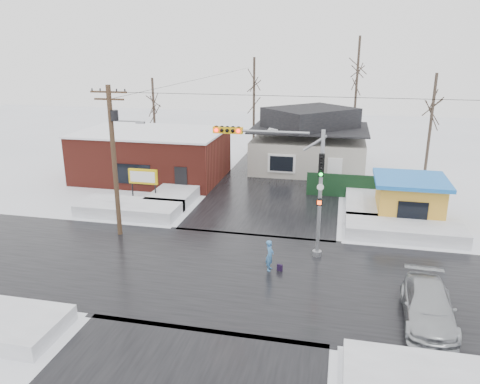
% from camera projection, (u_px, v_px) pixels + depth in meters
% --- Properties ---
extents(ground, '(120.00, 120.00, 0.00)m').
position_uv_depth(ground, '(234.00, 273.00, 23.81)').
color(ground, white).
rests_on(ground, ground).
extents(road_ns, '(10.00, 120.00, 0.02)m').
position_uv_depth(road_ns, '(234.00, 273.00, 23.81)').
color(road_ns, black).
rests_on(road_ns, ground).
extents(road_ew, '(120.00, 10.00, 0.02)m').
position_uv_depth(road_ew, '(234.00, 273.00, 23.81)').
color(road_ew, black).
rests_on(road_ew, ground).
extents(snowbank_nw, '(7.00, 3.00, 0.80)m').
position_uv_depth(snowbank_nw, '(130.00, 208.00, 32.07)').
color(snowbank_nw, white).
rests_on(snowbank_nw, ground).
extents(snowbank_ne, '(7.00, 3.00, 0.80)m').
position_uv_depth(snowbank_ne, '(404.00, 230.00, 28.35)').
color(snowbank_ne, white).
rests_on(snowbank_ne, ground).
extents(snowbank_nside_w, '(3.00, 8.00, 0.80)m').
position_uv_depth(snowbank_nside_w, '(181.00, 189.00, 36.31)').
color(snowbank_nside_w, white).
rests_on(snowbank_nside_w, ground).
extents(snowbank_nside_e, '(3.00, 8.00, 0.80)m').
position_uv_depth(snowbank_nside_e, '(367.00, 202.00, 33.42)').
color(snowbank_nside_e, white).
rests_on(snowbank_nside_e, ground).
extents(traffic_signal, '(6.05, 0.68, 7.00)m').
position_uv_depth(traffic_signal, '(291.00, 175.00, 24.71)').
color(traffic_signal, gray).
rests_on(traffic_signal, ground).
extents(utility_pole, '(3.15, 0.44, 9.00)m').
position_uv_depth(utility_pole, '(115.00, 153.00, 27.17)').
color(utility_pole, '#382619').
rests_on(utility_pole, ground).
extents(brick_building, '(12.20, 8.20, 4.12)m').
position_uv_depth(brick_building, '(152.00, 155.00, 40.36)').
color(brick_building, maroon).
rests_on(brick_building, ground).
extents(marquee_sign, '(2.20, 0.21, 2.55)m').
position_uv_depth(marquee_sign, '(143.00, 178.00, 33.93)').
color(marquee_sign, black).
rests_on(marquee_sign, ground).
extents(house, '(10.40, 8.40, 5.76)m').
position_uv_depth(house, '(309.00, 142.00, 43.10)').
color(house, '#A9A499').
rests_on(house, ground).
extents(kiosk, '(4.60, 4.60, 2.88)m').
position_uv_depth(kiosk, '(409.00, 199.00, 30.72)').
color(kiosk, gold).
rests_on(kiosk, ground).
extents(fence, '(8.00, 0.12, 1.80)m').
position_uv_depth(fence, '(360.00, 187.00, 35.24)').
color(fence, black).
rests_on(fence, ground).
extents(tree_far_left, '(3.00, 3.00, 10.00)m').
position_uv_depth(tree_far_left, '(254.00, 78.00, 46.47)').
color(tree_far_left, '#332821').
rests_on(tree_far_left, ground).
extents(tree_far_mid, '(3.00, 3.00, 12.00)m').
position_uv_depth(tree_far_mid, '(358.00, 62.00, 45.79)').
color(tree_far_mid, '#332821').
rests_on(tree_far_mid, ground).
extents(tree_far_right, '(3.00, 3.00, 9.00)m').
position_uv_depth(tree_far_right, '(434.00, 96.00, 37.82)').
color(tree_far_right, '#332821').
rests_on(tree_far_right, ground).
extents(tree_far_west, '(3.00, 3.00, 8.00)m').
position_uv_depth(tree_far_west, '(153.00, 94.00, 47.15)').
color(tree_far_west, '#332821').
rests_on(tree_far_west, ground).
extents(pedestrian, '(0.42, 0.62, 1.64)m').
position_uv_depth(pedestrian, '(270.00, 256.00, 23.90)').
color(pedestrian, teal).
rests_on(pedestrian, ground).
extents(car, '(2.23, 5.04, 1.44)m').
position_uv_depth(car, '(428.00, 306.00, 19.43)').
color(car, '#A9ADB0').
rests_on(car, ground).
extents(shopping_bag, '(0.30, 0.21, 0.35)m').
position_uv_depth(shopping_bag, '(280.00, 268.00, 23.99)').
color(shopping_bag, black).
rests_on(shopping_bag, ground).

